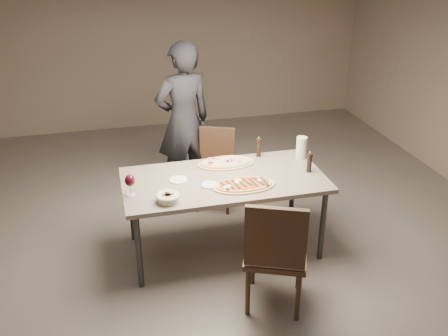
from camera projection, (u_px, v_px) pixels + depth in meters
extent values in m
plane|color=#605852|center=(224.00, 248.00, 4.77)|extent=(7.00, 7.00, 0.00)
plane|color=gray|center=(165.00, 33.00, 7.23)|extent=(6.00, 0.00, 6.00)
cube|color=slate|center=(224.00, 180.00, 4.46)|extent=(1.80, 0.90, 0.04)
cylinder|color=#333335|center=(139.00, 251.00, 4.11)|extent=(0.05, 0.05, 0.71)
cylinder|color=#333335|center=(323.00, 225.00, 4.47)|extent=(0.05, 0.05, 0.71)
cylinder|color=#333335|center=(131.00, 208.00, 4.76)|extent=(0.05, 0.05, 0.71)
cylinder|color=#333335|center=(292.00, 188.00, 5.12)|extent=(0.05, 0.05, 0.71)
ellipsoid|color=white|center=(237.00, 182.00, 4.29)|extent=(0.05, 0.05, 0.01)
ellipsoid|color=white|center=(259.00, 180.00, 4.33)|extent=(0.05, 0.05, 0.01)
ellipsoid|color=white|center=(237.00, 180.00, 4.33)|extent=(0.05, 0.05, 0.01)
ellipsoid|color=white|center=(229.00, 186.00, 4.23)|extent=(0.05, 0.05, 0.01)
ellipsoid|color=white|center=(238.00, 180.00, 4.33)|extent=(0.05, 0.05, 0.01)
ellipsoid|color=white|center=(240.00, 180.00, 4.33)|extent=(0.05, 0.05, 0.01)
ellipsoid|color=white|center=(225.00, 187.00, 4.21)|extent=(0.05, 0.05, 0.01)
cube|color=#243114|center=(224.00, 186.00, 4.24)|extent=(0.05, 0.16, 0.01)
cube|color=#243114|center=(230.00, 184.00, 4.26)|extent=(0.04, 0.16, 0.01)
cube|color=#243114|center=(236.00, 184.00, 4.26)|extent=(0.04, 0.16, 0.01)
cube|color=#243114|center=(241.00, 183.00, 4.28)|extent=(0.06, 0.16, 0.01)
cube|color=#243114|center=(247.00, 182.00, 4.30)|extent=(0.07, 0.16, 0.01)
cube|color=#243114|center=(253.00, 182.00, 4.29)|extent=(0.04, 0.16, 0.01)
cube|color=#243114|center=(258.00, 181.00, 4.31)|extent=(0.07, 0.16, 0.01)
cube|color=#243114|center=(264.00, 181.00, 4.31)|extent=(0.03, 0.16, 0.01)
cylinder|color=#C17682|center=(226.00, 161.00, 4.68)|extent=(0.06, 0.06, 0.00)
cylinder|color=#C17682|center=(211.00, 162.00, 4.67)|extent=(0.06, 0.06, 0.00)
cylinder|color=#C17682|center=(233.00, 160.00, 4.72)|extent=(0.06, 0.06, 0.00)
cylinder|color=#C17682|center=(216.00, 159.00, 4.74)|extent=(0.06, 0.06, 0.00)
cylinder|color=#C17682|center=(239.00, 161.00, 4.68)|extent=(0.06, 0.06, 0.00)
cylinder|color=#C17682|center=(211.00, 159.00, 4.74)|extent=(0.06, 0.06, 0.00)
cylinder|color=#C17682|center=(210.00, 164.00, 4.63)|extent=(0.06, 0.06, 0.00)
cylinder|color=#C17682|center=(230.00, 161.00, 4.69)|extent=(0.06, 0.06, 0.00)
cylinder|color=beige|center=(168.00, 198.00, 4.05)|extent=(0.17, 0.17, 0.06)
torus|color=beige|center=(168.00, 196.00, 4.04)|extent=(0.20, 0.20, 0.03)
cube|color=#A17741|center=(171.00, 196.00, 4.05)|extent=(0.05, 0.04, 0.04)
cube|color=#A17741|center=(167.00, 195.00, 4.06)|extent=(0.04, 0.05, 0.04)
cube|color=#A17741|center=(165.00, 197.00, 4.04)|extent=(0.05, 0.04, 0.04)
cube|color=#A17741|center=(168.00, 198.00, 4.02)|extent=(0.04, 0.05, 0.04)
cylinder|color=white|center=(209.00, 185.00, 4.31)|extent=(0.14, 0.14, 0.02)
cylinder|color=gold|center=(209.00, 185.00, 4.31)|extent=(0.10, 0.10, 0.00)
cylinder|color=black|center=(259.00, 149.00, 4.84)|extent=(0.05, 0.05, 0.16)
cylinder|color=black|center=(259.00, 140.00, 4.80)|extent=(0.05, 0.05, 0.02)
sphere|color=gold|center=(259.00, 138.00, 4.79)|extent=(0.02, 0.02, 0.02)
cylinder|color=black|center=(309.00, 164.00, 4.53)|extent=(0.05, 0.05, 0.16)
cylinder|color=black|center=(310.00, 155.00, 4.49)|extent=(0.05, 0.05, 0.02)
sphere|color=gold|center=(310.00, 153.00, 4.48)|extent=(0.02, 0.02, 0.02)
cylinder|color=silver|center=(301.00, 148.00, 4.80)|extent=(0.10, 0.10, 0.21)
cylinder|color=silver|center=(131.00, 195.00, 4.16)|extent=(0.07, 0.07, 0.01)
cylinder|color=silver|center=(131.00, 190.00, 4.14)|extent=(0.01, 0.01, 0.09)
ellipsoid|color=#410916|center=(130.00, 180.00, 4.10)|extent=(0.09, 0.09, 0.10)
cylinder|color=white|center=(178.00, 180.00, 4.40)|extent=(0.16, 0.16, 0.01)
cube|color=#3A2618|center=(276.00, 254.00, 3.90)|extent=(0.62, 0.62, 0.04)
cylinder|color=#3A2618|center=(248.00, 292.00, 3.86)|extent=(0.04, 0.04, 0.44)
cylinder|color=#3A2618|center=(298.00, 297.00, 3.80)|extent=(0.04, 0.04, 0.44)
cylinder|color=#3A2618|center=(253.00, 262.00, 4.20)|extent=(0.04, 0.04, 0.44)
cylinder|color=#3A2618|center=(299.00, 266.00, 4.15)|extent=(0.04, 0.04, 0.44)
cube|color=#3A2618|center=(276.00, 238.00, 3.58)|extent=(0.43, 0.22, 0.49)
cube|color=#3A2618|center=(215.00, 173.00, 5.34)|extent=(0.53, 0.53, 0.04)
cylinder|color=#3A2618|center=(232.00, 184.00, 5.55)|extent=(0.03, 0.03, 0.37)
cylinder|color=#3A2618|center=(203.00, 182.00, 5.60)|extent=(0.03, 0.03, 0.37)
cylinder|color=#3A2618|center=(228.00, 199.00, 5.26)|extent=(0.03, 0.03, 0.37)
cylinder|color=#3A2618|center=(197.00, 196.00, 5.31)|extent=(0.03, 0.03, 0.37)
cube|color=#3A2618|center=(217.00, 146.00, 5.40)|extent=(0.37, 0.18, 0.42)
imported|color=black|center=(183.00, 121.00, 5.41)|extent=(0.72, 0.56, 1.75)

